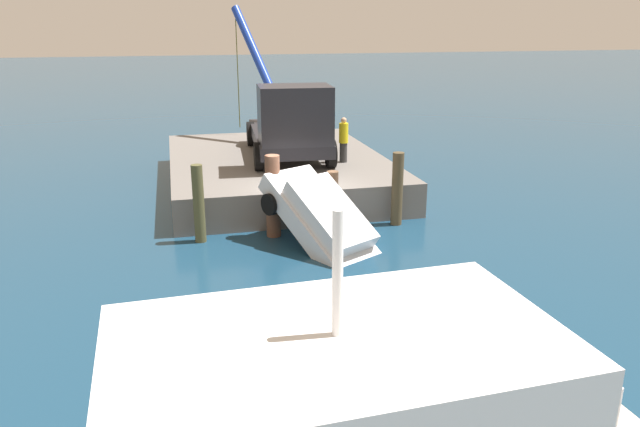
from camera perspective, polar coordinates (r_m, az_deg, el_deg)
name	(u,v)px	position (r m, az deg, el deg)	size (l,w,h in m)	color
ground	(305,226)	(19.23, -1.42, -1.20)	(200.00, 200.00, 0.00)	navy
dock	(276,170)	(24.03, -4.11, 4.07)	(10.78, 8.08, 1.17)	slate
crane_truck	(289,124)	(22.74, -2.91, 8.42)	(8.71, 3.25, 5.68)	black
dock_worker	(344,140)	(22.60, 2.22, 6.94)	(0.34, 0.34, 1.66)	#343434
salvaged_car	(329,227)	(17.15, 0.82, -1.32)	(4.51, 3.57, 3.09)	silver
piling_near	(199,204)	(17.91, -11.30, 0.90)	(0.33, 0.33, 2.31)	brown
piling_mid	(273,196)	(18.07, -4.43, 1.62)	(0.43, 0.43, 2.48)	brown
piling_far	(333,201)	(18.67, 1.18, 1.20)	(0.35, 0.35, 1.85)	brown
piling_end	(397,189)	(19.24, 7.25, 2.30)	(0.36, 0.36, 2.33)	#4E412B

